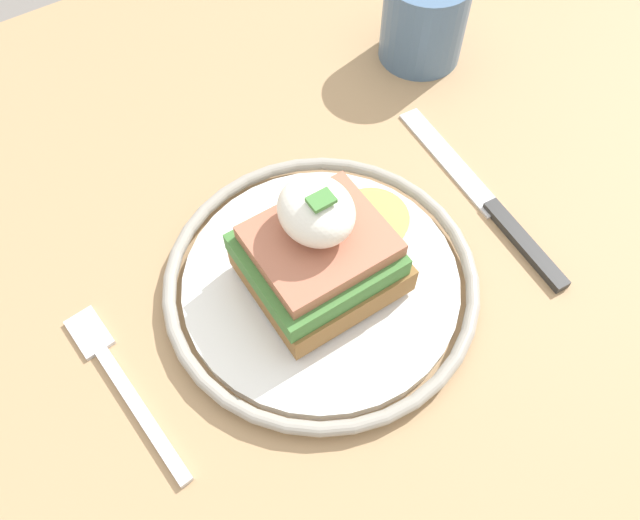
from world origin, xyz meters
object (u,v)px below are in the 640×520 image
object	(u,v)px
sandwich	(320,250)
cup	(424,18)
plate	(320,280)
knife	(491,207)
fork	(122,383)

from	to	relation	value
sandwich	cup	distance (m)	0.27
cup	sandwich	bearing A→B (deg)	-143.66
cup	plate	bearing A→B (deg)	-143.57
knife	cup	world-z (taller)	cup
sandwich	fork	distance (m)	0.16
sandwich	fork	xyz separation A→B (m)	(-0.15, 0.01, -0.04)
sandwich	cup	world-z (taller)	sandwich
knife	plate	bearing A→B (deg)	174.00
fork	cup	distance (m)	0.40
fork	knife	xyz separation A→B (m)	(0.31, -0.02, 0.00)
plate	fork	world-z (taller)	plate
plate	knife	distance (m)	0.15
knife	fork	bearing A→B (deg)	175.38
plate	knife	xyz separation A→B (m)	(0.15, -0.02, -0.01)
cup	fork	bearing A→B (deg)	-157.72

